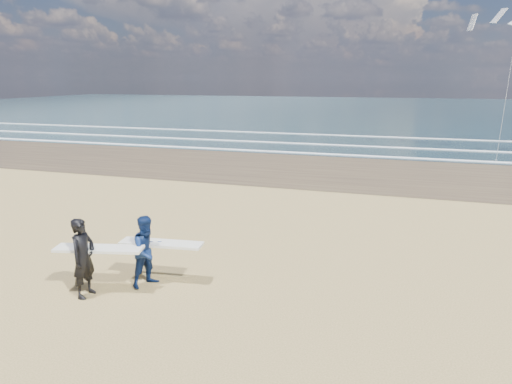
% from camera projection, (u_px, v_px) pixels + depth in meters
% --- Properties ---
extents(ocean, '(220.00, 100.00, 0.02)m').
position_uv_depth(ocean, '(481.00, 112.00, 72.84)').
color(ocean, '#182E35').
rests_on(ocean, ground).
extents(surfer_near, '(2.26, 1.23, 2.01)m').
position_uv_depth(surfer_near, '(85.00, 257.00, 11.18)').
color(surfer_near, black).
rests_on(surfer_near, ground).
extents(surfer_far, '(2.25, 1.31, 1.88)m').
position_uv_depth(surfer_far, '(149.00, 250.00, 11.79)').
color(surfer_far, '#0E204F').
rests_on(surfer_far, ground).
extents(kite_1, '(5.64, 4.72, 10.23)m').
position_uv_depth(kite_1, '(510.00, 73.00, 30.48)').
color(kite_1, slate).
rests_on(kite_1, ground).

